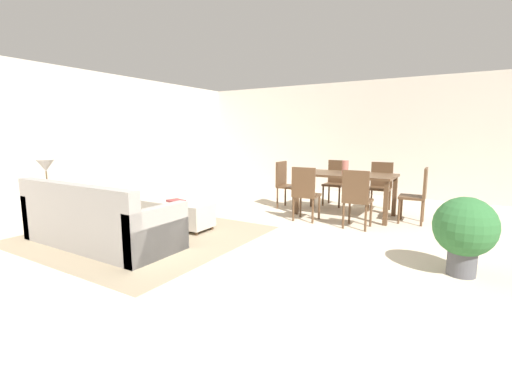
# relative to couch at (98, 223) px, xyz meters

# --- Properties ---
(ground_plane) EXTENTS (10.80, 10.80, 0.00)m
(ground_plane) POSITION_rel_couch_xyz_m (2.03, 0.89, -0.29)
(ground_plane) COLOR beige
(wall_back) EXTENTS (9.00, 0.12, 2.70)m
(wall_back) POSITION_rel_couch_xyz_m (2.03, 5.89, 1.06)
(wall_back) COLOR beige
(wall_back) RESTS_ON ground_plane
(wall_left) EXTENTS (0.12, 11.00, 2.70)m
(wall_left) POSITION_rel_couch_xyz_m (-2.47, 1.39, 1.06)
(wall_left) COLOR beige
(wall_left) RESTS_ON ground_plane
(area_rug) EXTENTS (3.00, 2.80, 0.01)m
(area_rug) POSITION_rel_couch_xyz_m (0.14, 0.61, -0.29)
(area_rug) COLOR gray
(area_rug) RESTS_ON ground_plane
(couch) EXTENTS (2.25, 0.90, 0.86)m
(couch) POSITION_rel_couch_xyz_m (0.00, 0.00, 0.00)
(couch) COLOR gray
(couch) RESTS_ON ground_plane
(ottoman_table) EXTENTS (1.17, 0.46, 0.41)m
(ottoman_table) POSITION_rel_couch_xyz_m (0.29, 1.17, -0.05)
(ottoman_table) COLOR #B7AD9E
(ottoman_table) RESTS_ON ground_plane
(side_table) EXTENTS (0.40, 0.40, 0.55)m
(side_table) POSITION_rel_couch_xyz_m (-1.42, 0.14, 0.14)
(side_table) COLOR brown
(side_table) RESTS_ON ground_plane
(table_lamp) EXTENTS (0.26, 0.26, 0.52)m
(table_lamp) POSITION_rel_couch_xyz_m (-1.42, 0.14, 0.67)
(table_lamp) COLOR brown
(table_lamp) RESTS_ON side_table
(dining_table) EXTENTS (1.68, 0.88, 0.76)m
(dining_table) POSITION_rel_couch_xyz_m (2.27, 3.38, 0.38)
(dining_table) COLOR #513823
(dining_table) RESTS_ON ground_plane
(dining_chair_near_left) EXTENTS (0.42, 0.42, 0.92)m
(dining_chair_near_left) POSITION_rel_couch_xyz_m (1.83, 2.59, 0.23)
(dining_chair_near_left) COLOR #513823
(dining_chair_near_left) RESTS_ON ground_plane
(dining_chair_near_right) EXTENTS (0.41, 0.41, 0.92)m
(dining_chair_near_right) POSITION_rel_couch_xyz_m (2.70, 2.56, 0.23)
(dining_chair_near_right) COLOR #513823
(dining_chair_near_right) RESTS_ON ground_plane
(dining_chair_far_left) EXTENTS (0.41, 0.41, 0.92)m
(dining_chair_far_left) POSITION_rel_couch_xyz_m (1.82, 4.19, 0.23)
(dining_chair_far_left) COLOR #513823
(dining_chair_far_left) RESTS_ON ground_plane
(dining_chair_far_right) EXTENTS (0.43, 0.43, 0.92)m
(dining_chair_far_right) POSITION_rel_couch_xyz_m (2.72, 4.16, 0.23)
(dining_chair_far_right) COLOR #513823
(dining_chair_far_right) RESTS_ON ground_plane
(dining_chair_head_east) EXTENTS (0.42, 0.42, 0.92)m
(dining_chair_head_east) POSITION_rel_couch_xyz_m (3.46, 3.41, 0.23)
(dining_chair_head_east) COLOR #513823
(dining_chair_head_east) RESTS_ON ground_plane
(dining_chair_head_west) EXTENTS (0.40, 0.40, 0.92)m
(dining_chair_head_west) POSITION_rel_couch_xyz_m (1.06, 3.40, 0.23)
(dining_chair_head_west) COLOR #513823
(dining_chair_head_west) RESTS_ON ground_plane
(vase_centerpiece) EXTENTS (0.11, 0.11, 0.23)m
(vase_centerpiece) POSITION_rel_couch_xyz_m (2.27, 3.34, 0.59)
(vase_centerpiece) COLOR #B26659
(vase_centerpiece) RESTS_ON dining_table
(book_on_ottoman) EXTENTS (0.30, 0.26, 0.03)m
(book_on_ottoman) POSITION_rel_couch_xyz_m (0.29, 1.15, 0.14)
(book_on_ottoman) COLOR maroon
(book_on_ottoman) RESTS_ON ottoman_table
(potted_plant) EXTENTS (0.62, 0.62, 0.83)m
(potted_plant) POSITION_rel_couch_xyz_m (4.14, 1.33, 0.20)
(potted_plant) COLOR #4C4C51
(potted_plant) RESTS_ON ground_plane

